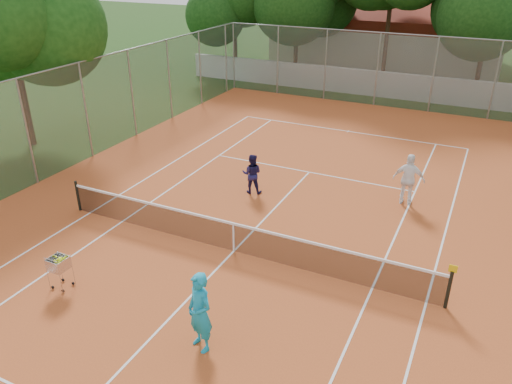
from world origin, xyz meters
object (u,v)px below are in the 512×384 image
at_px(clubhouse, 389,34).
at_px(player_far_left, 252,174).
at_px(ball_hopper, 60,271).
at_px(player_near, 200,312).
at_px(tennis_net, 234,237).
at_px(player_far_right, 409,180).

distance_m(clubhouse, player_far_left, 25.27).
xyz_separation_m(clubhouse, ball_hopper, (-1.24, -32.48, -1.69)).
bearing_deg(player_far_left, player_near, 90.63).
relative_size(tennis_net, player_far_left, 8.05).
bearing_deg(clubhouse, player_near, -84.43).
bearing_deg(tennis_net, ball_hopper, -132.96).
xyz_separation_m(tennis_net, ball_hopper, (-3.24, -3.48, 0.00)).
bearing_deg(clubhouse, player_far_right, -75.86).
height_order(player_far_left, ball_hopper, player_far_left).
bearing_deg(player_far_left, clubhouse, -105.67).
relative_size(clubhouse, player_far_right, 8.97).
bearing_deg(ball_hopper, player_far_left, 88.04).
xyz_separation_m(tennis_net, player_near, (1.20, -3.78, 0.48)).
bearing_deg(player_far_right, tennis_net, 49.28).
distance_m(player_near, ball_hopper, 4.47).
distance_m(player_near, player_far_right, 9.51).
bearing_deg(player_near, player_far_left, 131.19).
distance_m(tennis_net, clubhouse, 29.12).
bearing_deg(player_far_left, tennis_net, 91.06).
height_order(clubhouse, ball_hopper, clubhouse).
bearing_deg(clubhouse, player_far_left, -88.32).
bearing_deg(player_near, clubhouse, 118.78).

